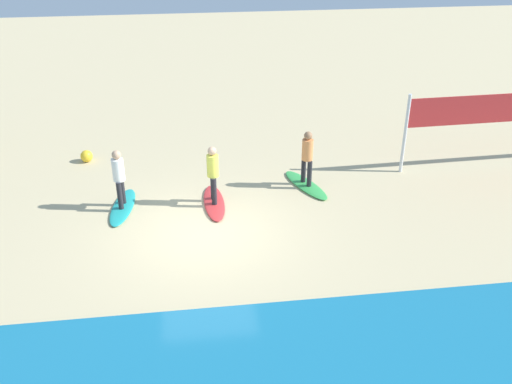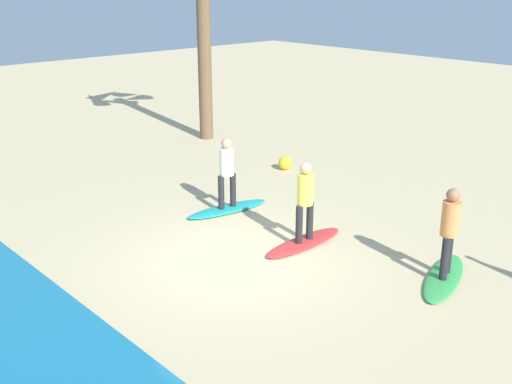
% 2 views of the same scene
% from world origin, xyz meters
% --- Properties ---
extents(ground_plane, '(60.00, 60.00, 0.00)m').
position_xyz_m(ground_plane, '(0.00, 0.00, 0.00)').
color(ground_plane, '#CCB789').
extents(surfboard_green, '(1.26, 2.16, 0.09)m').
position_xyz_m(surfboard_green, '(-3.10, -2.24, 0.04)').
color(surfboard_green, green).
rests_on(surfboard_green, ground).
extents(surfer_green, '(0.32, 0.44, 1.64)m').
position_xyz_m(surfer_green, '(-3.10, -2.24, 1.04)').
color(surfer_green, '#232328').
rests_on(surfer_green, surfboard_green).
extents(surfboard_red, '(0.62, 2.11, 0.09)m').
position_xyz_m(surfboard_red, '(-0.34, -1.52, 0.04)').
color(surfboard_red, red).
rests_on(surfboard_red, ground).
extents(surfer_red, '(0.32, 0.46, 1.64)m').
position_xyz_m(surfer_red, '(-0.34, -1.52, 1.04)').
color(surfer_red, '#232328').
rests_on(surfer_red, surfboard_red).
extents(surfboard_teal, '(0.82, 2.15, 0.09)m').
position_xyz_m(surfboard_teal, '(2.17, -1.60, 0.04)').
color(surfboard_teal, teal).
rests_on(surfboard_teal, ground).
extents(surfer_teal, '(0.32, 0.46, 1.64)m').
position_xyz_m(surfer_teal, '(2.17, -1.60, 1.04)').
color(surfer_teal, '#232328').
rests_on(surfer_teal, surfboard_teal).
extents(beach_ball, '(0.39, 0.39, 0.39)m').
position_xyz_m(beach_ball, '(3.54, -4.87, 0.19)').
color(beach_ball, yellow).
rests_on(beach_ball, ground).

